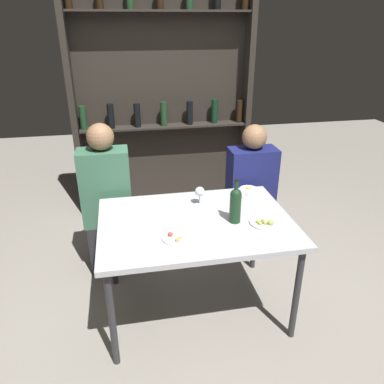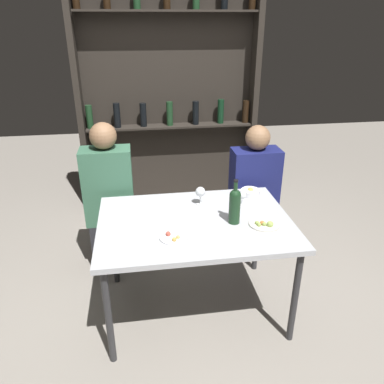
{
  "view_description": "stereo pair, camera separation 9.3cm",
  "coord_description": "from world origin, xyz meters",
  "px_view_note": "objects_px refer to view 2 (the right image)",
  "views": [
    {
      "loc": [
        -0.44,
        -2.17,
        1.98
      ],
      "look_at": [
        0.0,
        0.14,
        0.9
      ],
      "focal_mm": 35.0,
      "sensor_mm": 36.0,
      "label": 1
    },
    {
      "loc": [
        -0.35,
        -2.18,
        1.98
      ],
      "look_at": [
        0.0,
        0.14,
        0.9
      ],
      "focal_mm": 35.0,
      "sensor_mm": 36.0,
      "label": 2
    }
  ],
  "objects_px": {
    "snack_bowl": "(250,192)",
    "wine_glass_1": "(242,196)",
    "food_plate_0": "(174,237)",
    "seated_person_left": "(110,203)",
    "wine_bottle": "(235,204)",
    "food_plate_1": "(265,224)",
    "wine_glass_0": "(200,192)",
    "seated_person_right": "(253,198)"
  },
  "relations": [
    {
      "from": "snack_bowl",
      "to": "wine_glass_1",
      "type": "bearing_deg",
      "value": -125.37
    },
    {
      "from": "food_plate_0",
      "to": "snack_bowl",
      "type": "xyz_separation_m",
      "value": [
        0.65,
        0.54,
        0.02
      ]
    },
    {
      "from": "food_plate_0",
      "to": "seated_person_left",
      "type": "xyz_separation_m",
      "value": [
        -0.44,
        0.84,
        -0.15
      ]
    },
    {
      "from": "wine_bottle",
      "to": "food_plate_1",
      "type": "distance_m",
      "value": 0.24
    },
    {
      "from": "wine_glass_1",
      "to": "food_plate_1",
      "type": "relative_size",
      "value": 0.52
    },
    {
      "from": "wine_glass_0",
      "to": "seated_person_right",
      "type": "distance_m",
      "value": 0.72
    },
    {
      "from": "seated_person_left",
      "to": "snack_bowl",
      "type": "bearing_deg",
      "value": -15.2
    },
    {
      "from": "food_plate_1",
      "to": "snack_bowl",
      "type": "bearing_deg",
      "value": 84.9
    },
    {
      "from": "wine_glass_0",
      "to": "snack_bowl",
      "type": "height_order",
      "value": "wine_glass_0"
    },
    {
      "from": "food_plate_1",
      "to": "wine_glass_1",
      "type": "bearing_deg",
      "value": 102.65
    },
    {
      "from": "wine_bottle",
      "to": "snack_bowl",
      "type": "bearing_deg",
      "value": 59.82
    },
    {
      "from": "seated_person_right",
      "to": "food_plate_0",
      "type": "bearing_deg",
      "value": -133.06
    },
    {
      "from": "wine_bottle",
      "to": "food_plate_0",
      "type": "distance_m",
      "value": 0.46
    },
    {
      "from": "snack_bowl",
      "to": "food_plate_0",
      "type": "bearing_deg",
      "value": -140.45
    },
    {
      "from": "wine_glass_0",
      "to": "food_plate_0",
      "type": "distance_m",
      "value": 0.51
    },
    {
      "from": "wine_glass_0",
      "to": "food_plate_0",
      "type": "bearing_deg",
      "value": -118.95
    },
    {
      "from": "snack_bowl",
      "to": "seated_person_left",
      "type": "relative_size",
      "value": 0.11
    },
    {
      "from": "wine_glass_1",
      "to": "seated_person_right",
      "type": "height_order",
      "value": "seated_person_right"
    },
    {
      "from": "wine_bottle",
      "to": "wine_glass_0",
      "type": "bearing_deg",
      "value": 120.56
    },
    {
      "from": "wine_glass_0",
      "to": "seated_person_right",
      "type": "bearing_deg",
      "value": 36.37
    },
    {
      "from": "seated_person_right",
      "to": "wine_glass_0",
      "type": "bearing_deg",
      "value": -143.63
    },
    {
      "from": "food_plate_1",
      "to": "seated_person_left",
      "type": "bearing_deg",
      "value": 143.97
    },
    {
      "from": "seated_person_left",
      "to": "seated_person_right",
      "type": "bearing_deg",
      "value": 0.0
    },
    {
      "from": "wine_bottle",
      "to": "wine_glass_0",
      "type": "xyz_separation_m",
      "value": [
        -0.18,
        0.3,
        -0.04
      ]
    },
    {
      "from": "wine_glass_1",
      "to": "wine_bottle",
      "type": "bearing_deg",
      "value": -116.49
    },
    {
      "from": "wine_glass_0",
      "to": "food_plate_0",
      "type": "height_order",
      "value": "wine_glass_0"
    },
    {
      "from": "food_plate_1",
      "to": "wine_glass_0",
      "type": "bearing_deg",
      "value": 134.94
    },
    {
      "from": "wine_glass_0",
      "to": "food_plate_0",
      "type": "xyz_separation_m",
      "value": [
        -0.24,
        -0.44,
        -0.09
      ]
    },
    {
      "from": "food_plate_1",
      "to": "snack_bowl",
      "type": "xyz_separation_m",
      "value": [
        0.04,
        0.47,
        0.01
      ]
    },
    {
      "from": "seated_person_left",
      "to": "seated_person_right",
      "type": "xyz_separation_m",
      "value": [
        1.22,
        0.0,
        -0.04
      ]
    },
    {
      "from": "seated_person_right",
      "to": "food_plate_1",
      "type": "bearing_deg",
      "value": -102.56
    },
    {
      "from": "wine_bottle",
      "to": "wine_glass_1",
      "type": "distance_m",
      "value": 0.28
    },
    {
      "from": "food_plate_0",
      "to": "seated_person_right",
      "type": "relative_size",
      "value": 0.15
    },
    {
      "from": "seated_person_left",
      "to": "food_plate_0",
      "type": "bearing_deg",
      "value": -62.22
    },
    {
      "from": "wine_glass_1",
      "to": "food_plate_1",
      "type": "xyz_separation_m",
      "value": [
        0.07,
        -0.31,
        -0.06
      ]
    },
    {
      "from": "wine_bottle",
      "to": "food_plate_0",
      "type": "xyz_separation_m",
      "value": [
        -0.42,
        -0.14,
        -0.13
      ]
    },
    {
      "from": "snack_bowl",
      "to": "seated_person_left",
      "type": "height_order",
      "value": "seated_person_left"
    },
    {
      "from": "wine_bottle",
      "to": "food_plate_0",
      "type": "height_order",
      "value": "wine_bottle"
    },
    {
      "from": "seated_person_left",
      "to": "wine_glass_0",
      "type": "bearing_deg",
      "value": -30.09
    },
    {
      "from": "wine_glass_0",
      "to": "wine_glass_1",
      "type": "xyz_separation_m",
      "value": [
        0.3,
        -0.06,
        -0.02
      ]
    },
    {
      "from": "snack_bowl",
      "to": "seated_person_left",
      "type": "distance_m",
      "value": 1.14
    },
    {
      "from": "food_plate_1",
      "to": "seated_person_right",
      "type": "height_order",
      "value": "seated_person_right"
    }
  ]
}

